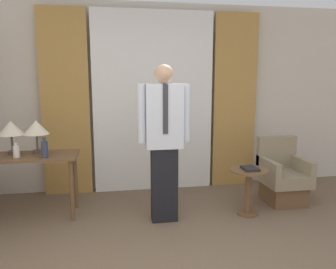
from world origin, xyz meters
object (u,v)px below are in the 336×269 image
object	(u,v)px
desk	(24,165)
armchair	(283,178)
bottle_near_edge	(16,151)
person	(164,137)
book	(250,169)
side_table	(248,184)
table_lamp_right	(36,128)
bottle_by_lamp	(45,149)
table_lamp_left	(11,129)

from	to	relation	value
desk	armchair	distance (m)	3.26
bottle_near_edge	armchair	size ratio (longest dim) A/B	0.20
desk	person	size ratio (longest dim) A/B	0.68
desk	person	xyz separation A→B (m)	(1.60, -0.37, 0.35)
book	side_table	bearing A→B (deg)	100.24
table_lamp_right	book	size ratio (longest dim) A/B	1.90
person	side_table	world-z (taller)	person
bottle_near_edge	book	distance (m)	2.70
side_table	desk	bearing A→B (deg)	171.94
bottle_by_lamp	side_table	xyz separation A→B (m)	(2.35, -0.22, -0.47)
bottle_by_lamp	person	size ratio (longest dim) A/B	0.13
table_lamp_left	bottle_by_lamp	xyz separation A→B (m)	(0.41, -0.25, -0.20)
bottle_near_edge	table_lamp_left	bearing A→B (deg)	116.11
armchair	bottle_near_edge	bearing A→B (deg)	-179.20
desk	armchair	bearing A→B (deg)	-0.87
table_lamp_left	person	world-z (taller)	person
desk	table_lamp_right	distance (m)	0.45
desk	table_lamp_left	world-z (taller)	table_lamp_left
desk	table_lamp_left	size ratio (longest dim) A/B	3.08
desk	person	bearing A→B (deg)	-13.05
table_lamp_left	person	distance (m)	1.80
table_lamp_left	table_lamp_right	xyz separation A→B (m)	(0.28, 0.00, 0.00)
table_lamp_right	book	xyz separation A→B (m)	(2.49, -0.48, -0.48)
bottle_by_lamp	person	world-z (taller)	person
book	person	bearing A→B (deg)	178.96
bottle_near_edge	armchair	world-z (taller)	bottle_near_edge
table_lamp_left	book	distance (m)	2.85
table_lamp_left	table_lamp_right	bearing A→B (deg)	0.00
bottle_near_edge	person	xyz separation A→B (m)	(1.65, -0.27, 0.16)
table_lamp_right	person	world-z (taller)	person
table_lamp_right	person	size ratio (longest dim) A/B	0.22
table_lamp_left	bottle_near_edge	xyz separation A→B (m)	(0.09, -0.19, -0.23)
table_lamp_right	armchair	distance (m)	3.19
table_lamp_left	person	xyz separation A→B (m)	(1.74, -0.46, -0.07)
armchair	side_table	bearing A→B (deg)	-152.67
table_lamp_left	armchair	world-z (taller)	table_lamp_left
table_lamp_left	bottle_by_lamp	distance (m)	0.52
desk	book	size ratio (longest dim) A/B	5.84
armchair	person	bearing A→B (deg)	-168.99
table_lamp_left	bottle_by_lamp	world-z (taller)	table_lamp_left
bottle_near_edge	armchair	xyz separation A→B (m)	(3.29, 0.05, -0.50)
bottle_by_lamp	side_table	size ratio (longest dim) A/B	0.42
armchair	book	bearing A→B (deg)	-151.30
bottle_by_lamp	bottle_near_edge	bearing A→B (deg)	169.81
desk	book	xyz separation A→B (m)	(2.63, -0.39, -0.06)
side_table	book	distance (m)	0.20
table_lamp_left	book	world-z (taller)	table_lamp_left
side_table	bottle_near_edge	bearing A→B (deg)	174.11
person	armchair	world-z (taller)	person
side_table	table_lamp_left	bearing A→B (deg)	170.47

